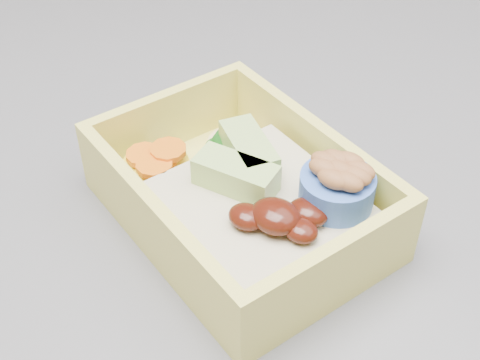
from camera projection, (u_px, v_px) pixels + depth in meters
The scene contains 1 object.
bento_box at pixel (248, 198), 0.41m from camera, with size 0.21×0.18×0.07m.
Camera 1 is at (0.31, -0.32, 1.22)m, focal length 50.00 mm.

